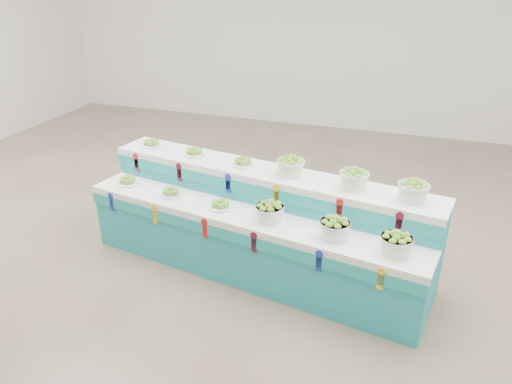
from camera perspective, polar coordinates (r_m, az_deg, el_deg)
ground at (r=5.56m, az=-6.95°, el=-6.81°), size 10.00×10.00×0.00m
back_wall at (r=9.50m, az=6.14°, el=19.46°), size 10.00×0.00×10.00m
display_stand at (r=5.00m, az=-0.00°, el=-3.74°), size 3.70×1.52×1.02m
plate_lower_left at (r=5.53m, az=-14.75°, el=1.31°), size 0.27×0.27×0.09m
plate_lower_mid at (r=5.16m, az=-9.87°, el=0.05°), size 0.27×0.27×0.09m
plate_lower_right at (r=4.84m, az=-4.13°, el=-1.43°), size 0.27×0.27×0.09m
basket_lower_left at (r=4.57m, az=1.60°, el=-2.28°), size 0.31×0.31×0.20m
basket_lower_mid at (r=4.35m, az=9.15°, el=-4.12°), size 0.31×0.31×0.20m
basket_lower_right at (r=4.23m, az=16.01°, el=-5.73°), size 0.31×0.31×0.20m
plate_upper_left at (r=5.73m, az=-12.10°, el=5.65°), size 0.27×0.27×0.09m
plate_upper_mid at (r=5.37m, az=-7.21°, el=4.72°), size 0.27×0.27×0.09m
plate_upper_right at (r=5.06m, az=-1.53°, el=3.59°), size 0.27×0.27×0.09m
basket_upper_left at (r=4.81m, az=4.07°, el=3.05°), size 0.31×0.31×0.20m
basket_upper_mid at (r=4.60m, az=11.33°, el=1.55°), size 0.31×0.31×0.20m
basket_upper_right at (r=4.49m, az=17.84°, el=0.18°), size 0.31×0.31×0.20m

